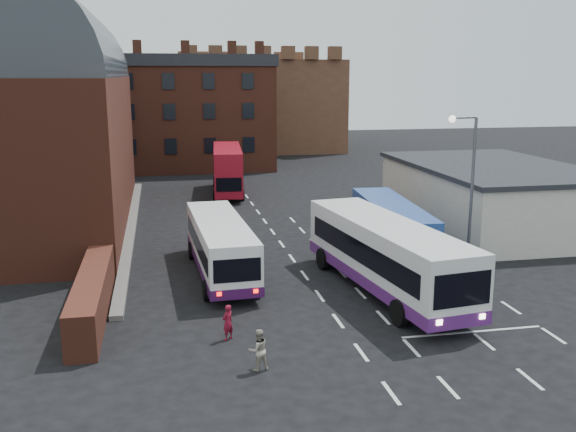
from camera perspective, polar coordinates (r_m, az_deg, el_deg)
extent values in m
plane|color=black|center=(28.23, 4.03, -8.70)|extent=(180.00, 180.00, 0.00)
cube|color=#602B1E|center=(47.40, -21.58, 5.34)|extent=(12.00, 28.00, 10.00)
cylinder|color=#1E2328|center=(47.12, -22.07, 11.37)|extent=(12.00, 26.00, 12.00)
cube|color=#602B1E|center=(29.06, -16.99, -6.72)|extent=(1.20, 10.00, 1.80)
cube|color=beige|center=(45.86, 17.68, 1.61)|extent=(10.00, 16.00, 4.00)
cube|color=#282B30|center=(45.53, 17.86, 4.21)|extent=(10.40, 16.40, 0.30)
cube|color=brown|center=(71.52, -10.54, 8.53)|extent=(22.00, 10.00, 11.00)
cube|color=brown|center=(92.38, -3.21, 9.88)|extent=(22.00, 22.00, 12.00)
cube|color=white|center=(33.21, -6.04, -2.43)|extent=(2.87, 10.63, 2.39)
cube|color=black|center=(33.17, -6.05, -2.19)|extent=(2.88, 9.44, 0.86)
cylinder|color=black|center=(36.61, -8.59, -3.03)|extent=(0.31, 0.97, 0.96)
cylinder|color=black|center=(29.87, -7.27, -6.59)|extent=(0.31, 0.97, 0.96)
cylinder|color=black|center=(36.89, -4.89, -2.82)|extent=(0.31, 0.97, 0.96)
cylinder|color=black|center=(30.21, -2.73, -6.27)|extent=(0.31, 0.97, 0.96)
cube|color=silver|center=(30.64, 8.70, -3.19)|extent=(4.48, 12.75, 2.84)
cube|color=black|center=(30.60, 8.71, -2.88)|extent=(4.38, 11.57, 1.02)
cylinder|color=black|center=(28.54, 14.88, -7.65)|extent=(0.47, 1.17, 1.13)
cylinder|color=black|center=(35.44, 7.36, -3.37)|extent=(0.47, 1.17, 1.13)
cylinder|color=black|center=(27.13, 9.83, -8.48)|extent=(0.47, 1.17, 1.13)
cylinder|color=black|center=(34.31, 3.10, -3.81)|extent=(0.47, 1.17, 1.13)
cube|color=#264996|center=(37.84, 9.21, -0.66)|extent=(3.25, 10.73, 2.40)
cube|color=black|center=(37.81, 9.22, -0.45)|extent=(3.21, 9.54, 0.86)
cylinder|color=black|center=(35.40, 12.49, -3.73)|extent=(0.35, 0.98, 0.96)
cylinder|color=black|center=(41.94, 9.35, -1.06)|extent=(0.35, 0.98, 0.96)
cylinder|color=black|center=(34.69, 8.73, -3.91)|extent=(0.35, 0.98, 0.96)
cylinder|color=black|center=(41.35, 6.15, -1.16)|extent=(0.35, 0.98, 0.96)
cube|color=#A41022|center=(55.79, -5.40, 4.26)|extent=(3.16, 10.27, 3.58)
cube|color=black|center=(55.86, -5.39, 3.75)|extent=(3.11, 9.08, 0.83)
cylinder|color=black|center=(52.94, -4.05, 1.87)|extent=(0.34, 0.94, 0.92)
cylinder|color=black|center=(59.63, -4.33, 3.07)|extent=(0.34, 0.94, 0.92)
cylinder|color=black|center=(52.90, -6.54, 1.82)|extent=(0.34, 0.94, 0.92)
cylinder|color=black|center=(59.59, -6.54, 3.02)|extent=(0.34, 0.94, 0.92)
cylinder|color=#4D4F54|center=(34.42, 16.00, 1.70)|extent=(0.16, 0.16, 8.07)
cylinder|color=#4D4F54|center=(33.52, 15.41, 8.42)|extent=(1.41, 0.30, 0.10)
sphere|color=#FFF2CC|center=(33.13, 14.39, 8.35)|extent=(0.36, 0.36, 0.36)
imported|color=maroon|center=(25.49, -5.38, -9.38)|extent=(0.62, 0.60, 1.44)
imported|color=#A19587|center=(22.94, -2.65, -11.80)|extent=(0.85, 0.73, 1.52)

